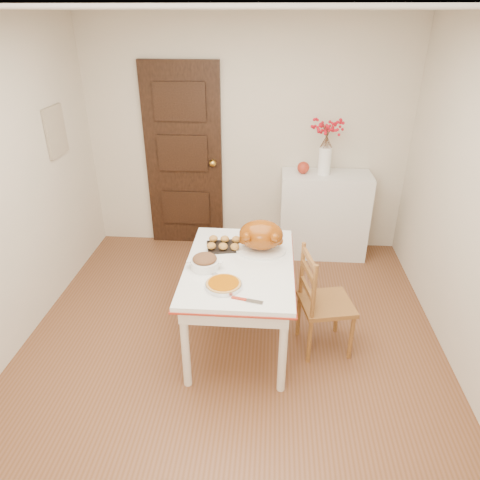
# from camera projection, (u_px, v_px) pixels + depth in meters

# --- Properties ---
(floor) EXTENTS (3.50, 4.00, 0.00)m
(floor) POSITION_uv_depth(u_px,v_px,m) (230.00, 354.00, 3.61)
(floor) COLOR brown
(floor) RESTS_ON ground
(ceiling) EXTENTS (3.50, 4.00, 0.00)m
(ceiling) POSITION_uv_depth(u_px,v_px,m) (226.00, 9.00, 2.46)
(ceiling) COLOR white
(ceiling) RESTS_ON ground
(wall_back) EXTENTS (3.50, 0.00, 2.50)m
(wall_back) POSITION_uv_depth(u_px,v_px,m) (247.00, 139.00, 4.80)
(wall_back) COLOR beige
(wall_back) RESTS_ON ground
(door_back) EXTENTS (0.85, 0.06, 2.06)m
(door_back) POSITION_uv_depth(u_px,v_px,m) (184.00, 158.00, 4.93)
(door_back) COLOR black
(door_back) RESTS_ON ground
(photo_board) EXTENTS (0.03, 0.35, 0.45)m
(photo_board) POSITION_uv_depth(u_px,v_px,m) (56.00, 131.00, 4.10)
(photo_board) COLOR beige
(photo_board) RESTS_ON ground
(sideboard) EXTENTS (0.95, 0.42, 0.95)m
(sideboard) POSITION_uv_depth(u_px,v_px,m) (323.00, 215.00, 4.91)
(sideboard) COLOR silver
(sideboard) RESTS_ON floor
(kitchen_table) EXTENTS (0.85, 1.25, 0.75)m
(kitchen_table) POSITION_uv_depth(u_px,v_px,m) (240.00, 303.00, 3.60)
(kitchen_table) COLOR white
(kitchen_table) RESTS_ON floor
(chair_oak) EXTENTS (0.47, 0.47, 0.89)m
(chair_oak) POSITION_uv_depth(u_px,v_px,m) (327.00, 301.00, 3.49)
(chair_oak) COLOR #975625
(chair_oak) RESTS_ON floor
(berry_vase) EXTENTS (0.31, 0.31, 0.60)m
(berry_vase) POSITION_uv_depth(u_px,v_px,m) (326.00, 146.00, 4.55)
(berry_vase) COLOR white
(berry_vase) RESTS_ON sideboard
(apple) EXTENTS (0.13, 0.13, 0.13)m
(apple) POSITION_uv_depth(u_px,v_px,m) (303.00, 168.00, 4.68)
(apple) COLOR maroon
(apple) RESTS_ON sideboard
(turkey_platter) EXTENTS (0.47, 0.41, 0.26)m
(turkey_platter) POSITION_uv_depth(u_px,v_px,m) (261.00, 236.00, 3.55)
(turkey_platter) COLOR #8C3E0C
(turkey_platter) RESTS_ON kitchen_table
(pumpkin_pie) EXTENTS (0.28, 0.28, 0.05)m
(pumpkin_pie) POSITION_uv_depth(u_px,v_px,m) (224.00, 284.00, 3.12)
(pumpkin_pie) COLOR #A04B00
(pumpkin_pie) RESTS_ON kitchen_table
(stuffing_dish) EXTENTS (0.29, 0.23, 0.11)m
(stuffing_dish) POSITION_uv_depth(u_px,v_px,m) (205.00, 262.00, 3.35)
(stuffing_dish) COLOR brown
(stuffing_dish) RESTS_ON kitchen_table
(rolls_tray) EXTENTS (0.31, 0.27, 0.07)m
(rolls_tray) POSITION_uv_depth(u_px,v_px,m) (224.00, 244.00, 3.65)
(rolls_tray) COLOR #B77B39
(rolls_tray) RESTS_ON kitchen_table
(pie_server) EXTENTS (0.23, 0.11, 0.01)m
(pie_server) POSITION_uv_depth(u_px,v_px,m) (247.00, 300.00, 2.99)
(pie_server) COLOR silver
(pie_server) RESTS_ON kitchen_table
(carving_knife) EXTENTS (0.22, 0.23, 0.01)m
(carving_knife) POSITION_uv_depth(u_px,v_px,m) (216.00, 275.00, 3.27)
(carving_knife) COLOR silver
(carving_knife) RESTS_ON kitchen_table
(drinking_glass) EXTENTS (0.08, 0.08, 0.11)m
(drinking_glass) POSITION_uv_depth(u_px,v_px,m) (252.00, 230.00, 3.84)
(drinking_glass) COLOR white
(drinking_glass) RESTS_ON kitchen_table
(shaker_pair) EXTENTS (0.09, 0.04, 0.08)m
(shaker_pair) POSITION_uv_depth(u_px,v_px,m) (273.00, 232.00, 3.83)
(shaker_pair) COLOR white
(shaker_pair) RESTS_ON kitchen_table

